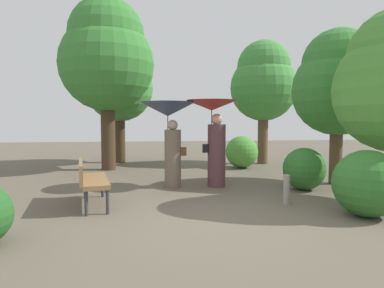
{
  "coord_description": "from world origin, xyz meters",
  "views": [
    {
      "loc": [
        -1.05,
        -5.14,
        1.57
      ],
      "look_at": [
        0.0,
        3.19,
        0.97
      ],
      "focal_mm": 31.56,
      "sensor_mm": 36.0,
      "label": 1
    }
  ],
  "objects_px": {
    "person_left": "(169,123)",
    "tree_mid_right": "(338,82)",
    "tree_near_left": "(119,82)",
    "path_marker_post": "(287,190)",
    "park_bench": "(90,178)",
    "tree_far_back": "(264,81)",
    "person_right": "(214,127)",
    "tree_mid_left": "(107,55)"
  },
  "relations": [
    {
      "from": "person_left",
      "to": "tree_near_left",
      "type": "xyz_separation_m",
      "value": [
        -1.53,
        4.86,
        1.46
      ]
    },
    {
      "from": "park_bench",
      "to": "tree_far_back",
      "type": "height_order",
      "value": "tree_far_back"
    },
    {
      "from": "park_bench",
      "to": "tree_near_left",
      "type": "relative_size",
      "value": 0.35
    },
    {
      "from": "person_right",
      "to": "tree_mid_right",
      "type": "xyz_separation_m",
      "value": [
        3.05,
        -0.02,
        1.07
      ]
    },
    {
      "from": "person_left",
      "to": "tree_far_back",
      "type": "relative_size",
      "value": 0.45
    },
    {
      "from": "tree_far_back",
      "to": "path_marker_post",
      "type": "distance_m",
      "value": 6.55
    },
    {
      "from": "person_left",
      "to": "tree_near_left",
      "type": "height_order",
      "value": "tree_near_left"
    },
    {
      "from": "tree_mid_left",
      "to": "person_left",
      "type": "bearing_deg",
      "value": -60.08
    },
    {
      "from": "person_left",
      "to": "path_marker_post",
      "type": "height_order",
      "value": "person_left"
    },
    {
      "from": "tree_near_left",
      "to": "path_marker_post",
      "type": "relative_size",
      "value": 8.09
    },
    {
      "from": "park_bench",
      "to": "tree_mid_right",
      "type": "xyz_separation_m",
      "value": [
        5.63,
        1.48,
        1.97
      ]
    },
    {
      "from": "tree_mid_right",
      "to": "path_marker_post",
      "type": "height_order",
      "value": "tree_mid_right"
    },
    {
      "from": "person_right",
      "to": "tree_far_back",
      "type": "relative_size",
      "value": 0.46
    },
    {
      "from": "park_bench",
      "to": "tree_far_back",
      "type": "bearing_deg",
      "value": -54.53
    },
    {
      "from": "person_right",
      "to": "tree_far_back",
      "type": "distance_m",
      "value": 4.95
    },
    {
      "from": "tree_mid_right",
      "to": "tree_far_back",
      "type": "height_order",
      "value": "tree_far_back"
    },
    {
      "from": "park_bench",
      "to": "tree_mid_left",
      "type": "bearing_deg",
      "value": -8.55
    },
    {
      "from": "tree_far_back",
      "to": "person_right",
      "type": "bearing_deg",
      "value": -122.95
    },
    {
      "from": "tree_mid_left",
      "to": "tree_far_back",
      "type": "height_order",
      "value": "tree_mid_left"
    },
    {
      "from": "tree_mid_right",
      "to": "tree_far_back",
      "type": "bearing_deg",
      "value": 97.07
    },
    {
      "from": "path_marker_post",
      "to": "park_bench",
      "type": "bearing_deg",
      "value": 174.68
    },
    {
      "from": "person_left",
      "to": "tree_mid_left",
      "type": "xyz_separation_m",
      "value": [
        -1.75,
        3.04,
        2.06
      ]
    },
    {
      "from": "person_right",
      "to": "tree_far_back",
      "type": "bearing_deg",
      "value": -39.85
    },
    {
      "from": "tree_far_back",
      "to": "path_marker_post",
      "type": "height_order",
      "value": "tree_far_back"
    },
    {
      "from": "tree_far_back",
      "to": "tree_near_left",
      "type": "bearing_deg",
      "value": 169.41
    },
    {
      "from": "park_bench",
      "to": "path_marker_post",
      "type": "bearing_deg",
      "value": -106.51
    },
    {
      "from": "tree_mid_left",
      "to": "path_marker_post",
      "type": "distance_m",
      "value": 7.05
    },
    {
      "from": "tree_mid_left",
      "to": "tree_mid_right",
      "type": "bearing_deg",
      "value": -28.04
    },
    {
      "from": "park_bench",
      "to": "person_right",
      "type": "bearing_deg",
      "value": -71.04
    },
    {
      "from": "tree_near_left",
      "to": "tree_far_back",
      "type": "bearing_deg",
      "value": -10.59
    },
    {
      "from": "park_bench",
      "to": "tree_mid_right",
      "type": "height_order",
      "value": "tree_mid_right"
    },
    {
      "from": "park_bench",
      "to": "tree_near_left",
      "type": "bearing_deg",
      "value": -11.24
    },
    {
      "from": "person_left",
      "to": "path_marker_post",
      "type": "xyz_separation_m",
      "value": [
        2.07,
        -1.89,
        -1.23
      ]
    },
    {
      "from": "person_left",
      "to": "tree_near_left",
      "type": "distance_m",
      "value": 5.3
    },
    {
      "from": "tree_near_left",
      "to": "tree_mid_right",
      "type": "relative_size",
      "value": 1.18
    },
    {
      "from": "tree_near_left",
      "to": "path_marker_post",
      "type": "height_order",
      "value": "tree_near_left"
    },
    {
      "from": "tree_near_left",
      "to": "tree_mid_right",
      "type": "height_order",
      "value": "tree_near_left"
    },
    {
      "from": "tree_far_back",
      "to": "path_marker_post",
      "type": "xyz_separation_m",
      "value": [
        -1.53,
        -5.78,
        -2.67
      ]
    },
    {
      "from": "tree_near_left",
      "to": "tree_mid_right",
      "type": "bearing_deg",
      "value": -41.22
    },
    {
      "from": "path_marker_post",
      "to": "tree_mid_right",
      "type": "bearing_deg",
      "value": 41.9
    },
    {
      "from": "person_right",
      "to": "tree_mid_left",
      "type": "distance_m",
      "value": 4.69
    },
    {
      "from": "person_left",
      "to": "tree_mid_right",
      "type": "xyz_separation_m",
      "value": [
        4.09,
        -0.07,
        0.97
      ]
    }
  ]
}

